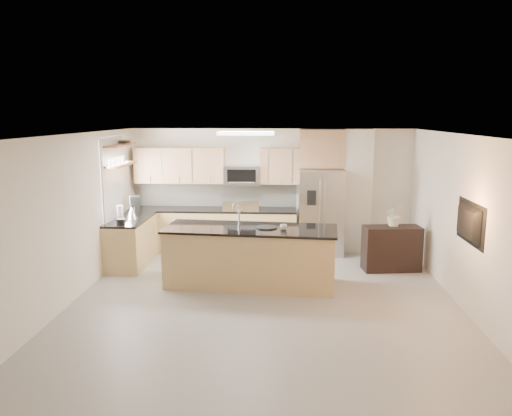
# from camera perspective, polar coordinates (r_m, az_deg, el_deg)

# --- Properties ---
(floor) EXTENTS (6.50, 6.50, 0.00)m
(floor) POSITION_cam_1_polar(r_m,az_deg,el_deg) (7.96, 0.94, -10.66)
(floor) COLOR #9B9993
(floor) RESTS_ON ground
(ceiling) EXTENTS (6.00, 6.50, 0.02)m
(ceiling) POSITION_cam_1_polar(r_m,az_deg,el_deg) (7.42, 1.01, 8.39)
(ceiling) COLOR silver
(ceiling) RESTS_ON wall_back
(wall_back) EXTENTS (6.00, 0.02, 2.60)m
(wall_back) POSITION_cam_1_polar(r_m,az_deg,el_deg) (10.78, 1.70, 2.14)
(wall_back) COLOR silver
(wall_back) RESTS_ON floor
(wall_front) EXTENTS (6.00, 0.02, 2.60)m
(wall_front) POSITION_cam_1_polar(r_m,az_deg,el_deg) (4.46, -0.81, -10.21)
(wall_front) COLOR silver
(wall_front) RESTS_ON floor
(wall_left) EXTENTS (0.02, 6.50, 2.60)m
(wall_left) POSITION_cam_1_polar(r_m,az_deg,el_deg) (8.27, -20.28, -1.12)
(wall_left) COLOR silver
(wall_left) RESTS_ON floor
(wall_right) EXTENTS (0.02, 6.50, 2.60)m
(wall_right) POSITION_cam_1_polar(r_m,az_deg,el_deg) (8.04, 22.86, -1.61)
(wall_right) COLOR silver
(wall_right) RESTS_ON floor
(back_counter) EXTENTS (3.55, 0.66, 1.44)m
(back_counter) POSITION_cam_1_polar(r_m,az_deg,el_deg) (10.73, -4.93, -2.43)
(back_counter) COLOR tan
(back_counter) RESTS_ON floor
(left_counter) EXTENTS (0.66, 1.50, 0.92)m
(left_counter) POSITION_cam_1_polar(r_m,az_deg,el_deg) (10.03, -14.07, -3.72)
(left_counter) COLOR tan
(left_counter) RESTS_ON floor
(range) EXTENTS (0.76, 0.64, 1.14)m
(range) POSITION_cam_1_polar(r_m,az_deg,el_deg) (10.65, -1.61, -2.50)
(range) COLOR black
(range) RESTS_ON floor
(upper_cabinets) EXTENTS (3.50, 0.33, 0.75)m
(upper_cabinets) POSITION_cam_1_polar(r_m,az_deg,el_deg) (10.67, -5.34, 4.85)
(upper_cabinets) COLOR tan
(upper_cabinets) RESTS_ON wall_back
(microwave) EXTENTS (0.76, 0.40, 0.40)m
(microwave) POSITION_cam_1_polar(r_m,az_deg,el_deg) (10.57, -1.58, 3.78)
(microwave) COLOR #A7A7A9
(microwave) RESTS_ON upper_cabinets
(refrigerator) EXTENTS (0.92, 0.78, 1.78)m
(refrigerator) POSITION_cam_1_polar(r_m,az_deg,el_deg) (10.51, 7.42, -0.44)
(refrigerator) COLOR #A7A7A9
(refrigerator) RESTS_ON floor
(partition_column) EXTENTS (0.60, 0.30, 2.60)m
(partition_column) POSITION_cam_1_polar(r_m,az_deg,el_deg) (10.74, 11.44, 1.90)
(partition_column) COLOR white
(partition_column) RESTS_ON floor
(window) EXTENTS (0.04, 1.15, 1.65)m
(window) POSITION_cam_1_polar(r_m,az_deg,el_deg) (9.90, -16.05, 3.02)
(window) COLOR white
(window) RESTS_ON wall_left
(shelf_lower) EXTENTS (0.30, 1.20, 0.04)m
(shelf_lower) POSITION_cam_1_polar(r_m,az_deg,el_deg) (9.92, -15.25, 4.82)
(shelf_lower) COLOR #9B5E3E
(shelf_lower) RESTS_ON wall_left
(shelf_upper) EXTENTS (0.30, 1.20, 0.04)m
(shelf_upper) POSITION_cam_1_polar(r_m,az_deg,el_deg) (9.90, -15.36, 6.95)
(shelf_upper) COLOR #9B5E3E
(shelf_upper) RESTS_ON wall_left
(ceiling_fixture) EXTENTS (1.00, 0.50, 0.06)m
(ceiling_fixture) POSITION_cam_1_polar(r_m,az_deg,el_deg) (9.05, -1.13, 8.54)
(ceiling_fixture) COLOR white
(ceiling_fixture) RESTS_ON ceiling
(island) EXTENTS (2.99, 1.29, 1.43)m
(island) POSITION_cam_1_polar(r_m,az_deg,el_deg) (8.58, -0.63, -5.51)
(island) COLOR tan
(island) RESTS_ON floor
(credenza) EXTENTS (1.10, 0.57, 0.84)m
(credenza) POSITION_cam_1_polar(r_m,az_deg,el_deg) (9.72, 15.23, -4.48)
(credenza) COLOR black
(credenza) RESTS_ON floor
(cup) EXTENTS (0.13, 0.13, 0.09)m
(cup) POSITION_cam_1_polar(r_m,az_deg,el_deg) (8.29, 3.18, -2.20)
(cup) COLOR silver
(cup) RESTS_ON island
(platter) EXTENTS (0.48, 0.48, 0.02)m
(platter) POSITION_cam_1_polar(r_m,az_deg,el_deg) (8.43, 1.23, -2.22)
(platter) COLOR black
(platter) RESTS_ON island
(blender) EXTENTS (0.15, 0.15, 0.36)m
(blender) POSITION_cam_1_polar(r_m,az_deg,el_deg) (9.38, -15.24, -0.91)
(blender) COLOR black
(blender) RESTS_ON left_counter
(kettle) EXTENTS (0.22, 0.22, 0.28)m
(kettle) POSITION_cam_1_polar(r_m,az_deg,el_deg) (9.85, -14.01, -0.50)
(kettle) COLOR #A7A7A9
(kettle) RESTS_ON left_counter
(coffee_maker) EXTENTS (0.26, 0.29, 0.37)m
(coffee_maker) POSITION_cam_1_polar(r_m,az_deg,el_deg) (10.27, -13.68, 0.26)
(coffee_maker) COLOR black
(coffee_maker) RESTS_ON left_counter
(bowl) EXTENTS (0.44, 0.44, 0.08)m
(bowl) POSITION_cam_1_polar(r_m,az_deg,el_deg) (10.23, -14.74, 7.43)
(bowl) COLOR #A7A7A9
(bowl) RESTS_ON shelf_upper
(flower_vase) EXTENTS (0.58, 0.51, 0.62)m
(flower_vase) POSITION_cam_1_polar(r_m,az_deg,el_deg) (9.61, 15.60, -0.18)
(flower_vase) COLOR silver
(flower_vase) RESTS_ON credenza
(television) EXTENTS (0.14, 1.08, 0.62)m
(television) POSITION_cam_1_polar(r_m,az_deg,el_deg) (7.82, 22.74, -1.56)
(television) COLOR black
(television) RESTS_ON wall_right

